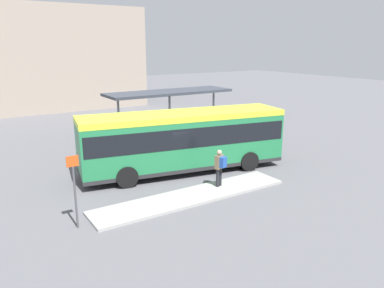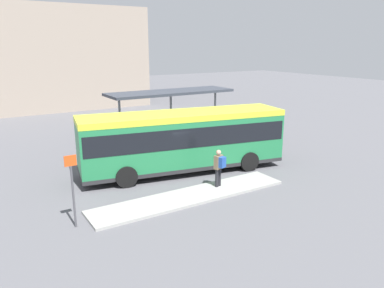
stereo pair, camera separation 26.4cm
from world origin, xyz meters
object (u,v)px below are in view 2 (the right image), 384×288
object	(u,v)px
potted_planter_near_shelter	(215,130)
platform_sign	(73,188)
bicycle_blue	(265,138)
pedestrian_waiting	(219,166)
bicycle_yellow	(250,135)
city_bus	(184,138)
bicycle_red	(271,141)
bicycle_green	(255,137)

from	to	relation	value
potted_planter_near_shelter	platform_sign	distance (m)	14.40
platform_sign	bicycle_blue	bearing A→B (deg)	20.75
pedestrian_waiting	bicycle_blue	world-z (taller)	pedestrian_waiting
pedestrian_waiting	bicycle_yellow	distance (m)	9.91
pedestrian_waiting	platform_sign	xyz separation A→B (m)	(-6.81, -0.31, 0.42)
pedestrian_waiting	platform_sign	world-z (taller)	platform_sign
potted_planter_near_shelter	pedestrian_waiting	bearing A→B (deg)	-124.06
city_bus	bicycle_red	xyz separation A→B (m)	(7.73, 1.44, -1.53)
potted_planter_near_shelter	platform_sign	bearing A→B (deg)	-146.41
bicycle_blue	bicycle_green	distance (m)	0.75
city_bus	potted_planter_near_shelter	bearing A→B (deg)	51.45
bicycle_yellow	bicycle_blue	bearing A→B (deg)	-163.06
bicycle_red	potted_planter_near_shelter	distance (m)	4.00
bicycle_blue	potted_planter_near_shelter	world-z (taller)	potted_planter_near_shelter
bicycle_yellow	platform_sign	distance (m)	15.85
city_bus	bicycle_yellow	size ratio (longest dim) A/B	6.96
bicycle_blue	platform_sign	world-z (taller)	platform_sign
pedestrian_waiting	potted_planter_near_shelter	distance (m)	9.23
bicycle_blue	bicycle_yellow	xyz separation A→B (m)	(-0.16, 1.32, -0.01)
pedestrian_waiting	bicycle_green	distance (m)	9.35
pedestrian_waiting	bicycle_yellow	xyz separation A→B (m)	(7.46, 6.48, -0.79)
bicycle_blue	bicycle_yellow	world-z (taller)	bicycle_blue
city_bus	pedestrian_waiting	distance (m)	3.14
city_bus	bicycle_red	distance (m)	8.01
city_bus	bicycle_red	world-z (taller)	city_bus
bicycle_red	potted_planter_near_shelter	world-z (taller)	potted_planter_near_shelter
platform_sign	potted_planter_near_shelter	bearing A→B (deg)	33.59
pedestrian_waiting	bicycle_red	size ratio (longest dim) A/B	1.11
pedestrian_waiting	platform_sign	bearing A→B (deg)	73.75
bicycle_red	bicycle_blue	size ratio (longest dim) A/B	0.98
city_bus	bicycle_green	distance (m)	8.05
bicycle_red	platform_sign	xyz separation A→B (m)	(-14.41, -4.81, 1.21)
bicycle_green	bicycle_red	bearing A→B (deg)	-173.03
bicycle_red	bicycle_yellow	size ratio (longest dim) A/B	1.01
bicycle_red	bicycle_yellow	distance (m)	1.99
pedestrian_waiting	bicycle_green	bearing A→B (deg)	-70.23
pedestrian_waiting	platform_sign	distance (m)	6.83
bicycle_blue	platform_sign	size ratio (longest dim) A/B	0.58
bicycle_red	bicycle_green	distance (m)	1.36
bicycle_green	bicycle_yellow	xyz separation A→B (m)	(0.19, 0.66, -0.01)
pedestrian_waiting	bicycle_blue	bearing A→B (deg)	-74.82
bicycle_green	potted_planter_near_shelter	bearing A→B (deg)	42.18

